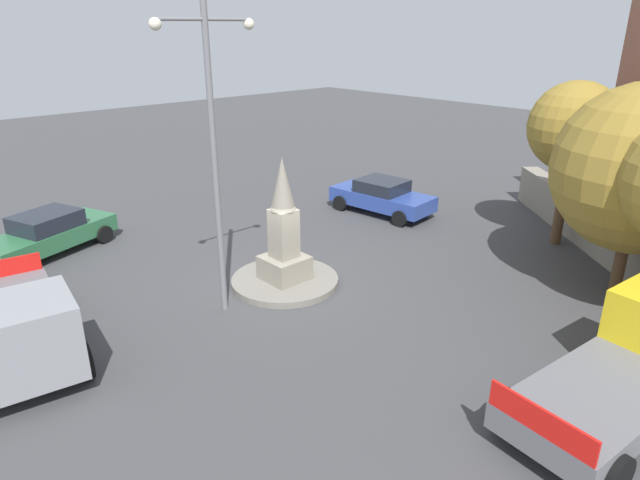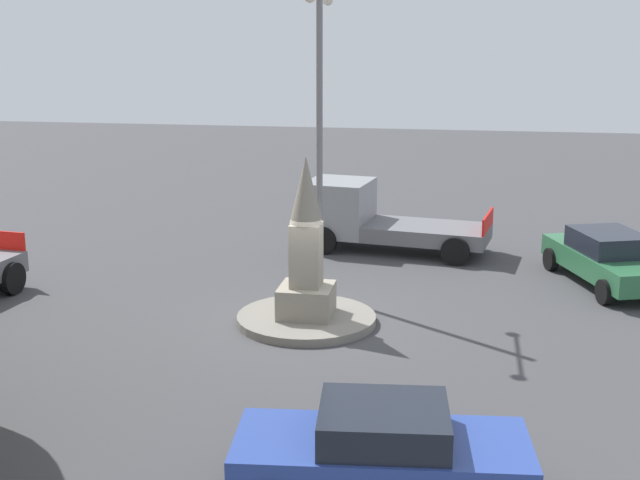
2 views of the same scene
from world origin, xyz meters
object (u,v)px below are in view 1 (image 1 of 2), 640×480
tree_near_wall (640,169)px  car_blue_parked_left (382,196)px  car_green_parked_right (48,233)px  tree_mid_cluster (574,128)px  monument (284,231)px  truck_yellow_passing (634,366)px  streetlamp (213,139)px  truck_grey_far_side (20,328)px

tree_near_wall → car_blue_parked_left: bearing=87.1°
car_green_parked_right → tree_mid_cluster: (13.75, -11.39, 3.41)m
monument → truck_yellow_passing: (1.54, -9.25, -0.75)m
car_blue_parked_left → truck_yellow_passing: 13.09m
streetlamp → tree_near_wall: size_ratio=1.31×
truck_grey_far_side → tree_mid_cluster: (16.48, -4.75, 3.15)m
truck_yellow_passing → tree_mid_cluster: tree_mid_cluster is taller
monument → truck_grey_far_side: (-7.14, 0.70, -0.71)m
streetlamp → car_blue_parked_left: size_ratio=1.78×
truck_grey_far_side → monument: bearing=-5.6°
truck_yellow_passing → tree_mid_cluster: 9.91m
truck_yellow_passing → tree_near_wall: tree_near_wall is taller
streetlamp → truck_grey_far_side: streetlamp is taller
monument → tree_near_wall: (6.79, -7.05, 2.01)m
car_green_parked_right → tree_mid_cluster: size_ratio=0.84×
monument → truck_yellow_passing: bearing=-80.5°
car_green_parked_right → truck_grey_far_side: size_ratio=0.82×
truck_yellow_passing → truck_grey_far_side: bearing=131.1°
tree_mid_cluster → tree_near_wall: bearing=-130.3°
truck_grey_far_side → car_green_parked_right: bearing=67.7°
streetlamp → monument: bearing=2.0°
car_green_parked_right → car_blue_parked_left: (11.69, -4.84, -0.01)m
truck_yellow_passing → tree_near_wall: bearing=22.7°
car_green_parked_right → car_blue_parked_left: bearing=-22.5°
car_green_parked_right → truck_grey_far_side: bearing=-112.3°
car_blue_parked_left → truck_grey_far_side: 14.54m
car_green_parked_right → truck_yellow_passing: size_ratio=0.86×
car_green_parked_right → tree_near_wall: bearing=-52.1°
streetlamp → truck_yellow_passing: bearing=-67.7°
truck_yellow_passing → tree_mid_cluster: bearing=33.7°
monument → tree_mid_cluster: tree_mid_cluster is taller
monument → streetlamp: bearing=-178.0°
car_green_parked_right → car_blue_parked_left: car_green_parked_right is taller
car_green_parked_right → truck_grey_far_side: truck_grey_far_side is taller
car_blue_parked_left → tree_mid_cluster: bearing=-72.6°
monument → truck_yellow_passing: size_ratio=0.67×
monument → car_blue_parked_left: (7.29, 2.51, -0.98)m
monument → truck_yellow_passing: 9.41m
streetlamp → tree_mid_cluster: streetlamp is taller
streetlamp → car_blue_parked_left: bearing=15.2°
truck_grey_far_side → tree_near_wall: (13.93, -7.76, 2.72)m
tree_near_wall → truck_grey_far_side: bearing=150.9°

